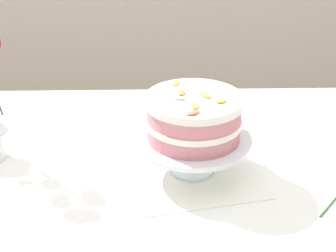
% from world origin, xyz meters
% --- Properties ---
extents(dining_table, '(1.40, 1.00, 0.74)m').
position_xyz_m(dining_table, '(0.00, -0.02, 0.65)').
color(dining_table, white).
rests_on(dining_table, ground).
extents(linen_napkin, '(0.38, 0.38, 0.00)m').
position_xyz_m(linen_napkin, '(0.10, -0.04, 0.74)').
color(linen_napkin, white).
rests_on(linen_napkin, dining_table).
extents(cake_stand, '(0.29, 0.29, 0.10)m').
position_xyz_m(cake_stand, '(0.10, -0.04, 0.82)').
color(cake_stand, silver).
rests_on(cake_stand, linen_napkin).
extents(layer_cake, '(0.24, 0.24, 0.12)m').
position_xyz_m(layer_cake, '(0.10, -0.04, 0.90)').
color(layer_cake, '#CC7A84').
rests_on(layer_cake, cake_stand).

